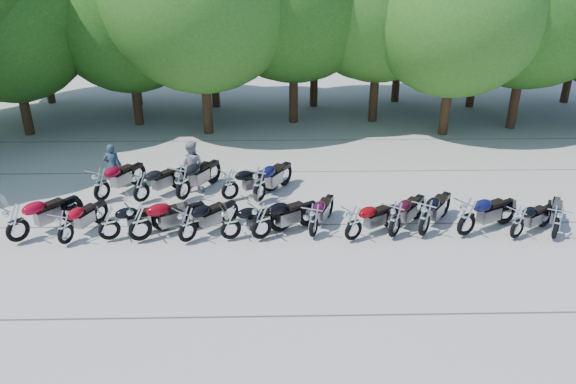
{
  "coord_description": "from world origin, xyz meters",
  "views": [
    {
      "loc": [
        -0.31,
        -12.47,
        7.15
      ],
      "look_at": [
        0.0,
        1.5,
        1.1
      ],
      "focal_mm": 32.0,
      "sensor_mm": 36.0,
      "label": 1
    }
  ],
  "objects_px": {
    "motorcycle_2": "(108,223)",
    "motorcycle_3": "(139,221)",
    "motorcycle_10": "(425,217)",
    "motorcycle_6": "(262,220)",
    "motorcycle_4": "(187,224)",
    "motorcycle_7": "(314,220)",
    "motorcycle_18": "(259,184)",
    "motorcycle_16": "(183,182)",
    "motorcycle_9": "(395,219)",
    "motorcycle_15": "(141,186)",
    "motorcycle_17": "(230,184)",
    "motorcycle_13": "(557,221)",
    "motorcycle_8": "(354,223)",
    "rider_1": "(191,166)",
    "motorcycle_5": "(231,222)",
    "motorcycle_11": "(468,216)",
    "motorcycle_12": "(518,222)",
    "rider_0": "(113,166)",
    "motorcycle_0": "(16,222)",
    "motorcycle_14": "(101,184)",
    "motorcycle_1": "(64,226)"
  },
  "relations": [
    {
      "from": "motorcycle_4",
      "to": "motorcycle_18",
      "type": "relative_size",
      "value": 0.88
    },
    {
      "from": "motorcycle_17",
      "to": "motorcycle_18",
      "type": "bearing_deg",
      "value": -133.74
    },
    {
      "from": "motorcycle_2",
      "to": "motorcycle_14",
      "type": "distance_m",
      "value": 2.92
    },
    {
      "from": "motorcycle_3",
      "to": "motorcycle_16",
      "type": "bearing_deg",
      "value": -46.94
    },
    {
      "from": "motorcycle_11",
      "to": "motorcycle_12",
      "type": "height_order",
      "value": "motorcycle_11"
    },
    {
      "from": "motorcycle_3",
      "to": "motorcycle_12",
      "type": "xyz_separation_m",
      "value": [
        10.75,
        -0.07,
        -0.1
      ]
    },
    {
      "from": "motorcycle_10",
      "to": "motorcycle_13",
      "type": "relative_size",
      "value": 1.12
    },
    {
      "from": "motorcycle_4",
      "to": "motorcycle_9",
      "type": "bearing_deg",
      "value": -136.63
    },
    {
      "from": "motorcycle_5",
      "to": "motorcycle_9",
      "type": "distance_m",
      "value": 4.7
    },
    {
      "from": "motorcycle_3",
      "to": "motorcycle_9",
      "type": "relative_size",
      "value": 1.06
    },
    {
      "from": "motorcycle_10",
      "to": "motorcycle_9",
      "type": "bearing_deg",
      "value": 40.86
    },
    {
      "from": "motorcycle_4",
      "to": "motorcycle_16",
      "type": "xyz_separation_m",
      "value": [
        -0.6,
        2.89,
        0.09
      ]
    },
    {
      "from": "motorcycle_18",
      "to": "motorcycle_16",
      "type": "bearing_deg",
      "value": 24.09
    },
    {
      "from": "motorcycle_7",
      "to": "motorcycle_16",
      "type": "bearing_deg",
      "value": -10.49
    },
    {
      "from": "motorcycle_9",
      "to": "motorcycle_11",
      "type": "height_order",
      "value": "motorcycle_11"
    },
    {
      "from": "motorcycle_18",
      "to": "rider_0",
      "type": "xyz_separation_m",
      "value": [
        -5.22,
        1.54,
        0.1
      ]
    },
    {
      "from": "motorcycle_8",
      "to": "motorcycle_15",
      "type": "xyz_separation_m",
      "value": [
        -6.65,
        2.79,
        0.02
      ]
    },
    {
      "from": "motorcycle_15",
      "to": "motorcycle_4",
      "type": "bearing_deg",
      "value": 163.88
    },
    {
      "from": "motorcycle_2",
      "to": "motorcycle_7",
      "type": "xyz_separation_m",
      "value": [
        5.82,
        0.08,
        -0.01
      ]
    },
    {
      "from": "motorcycle_5",
      "to": "motorcycle_11",
      "type": "relative_size",
      "value": 0.89
    },
    {
      "from": "motorcycle_3",
      "to": "motorcycle_17",
      "type": "height_order",
      "value": "motorcycle_3"
    },
    {
      "from": "motorcycle_6",
      "to": "motorcycle_11",
      "type": "xyz_separation_m",
      "value": [
        5.9,
        0.07,
        0.02
      ]
    },
    {
      "from": "motorcycle_2",
      "to": "motorcycle_13",
      "type": "height_order",
      "value": "motorcycle_2"
    },
    {
      "from": "motorcycle_3",
      "to": "rider_1",
      "type": "xyz_separation_m",
      "value": [
        0.92,
        3.72,
        0.25
      ]
    },
    {
      "from": "motorcycle_15",
      "to": "rider_1",
      "type": "distance_m",
      "value": 1.86
    },
    {
      "from": "motorcycle_9",
      "to": "rider_0",
      "type": "height_order",
      "value": "rider_0"
    },
    {
      "from": "motorcycle_0",
      "to": "rider_0",
      "type": "relative_size",
      "value": 1.48
    },
    {
      "from": "motorcycle_3",
      "to": "motorcycle_5",
      "type": "relative_size",
      "value": 1.12
    },
    {
      "from": "motorcycle_2",
      "to": "motorcycle_17",
      "type": "height_order",
      "value": "motorcycle_17"
    },
    {
      "from": "motorcycle_3",
      "to": "motorcycle_4",
      "type": "height_order",
      "value": "motorcycle_3"
    },
    {
      "from": "motorcycle_4",
      "to": "motorcycle_10",
      "type": "relative_size",
      "value": 0.95
    },
    {
      "from": "motorcycle_17",
      "to": "motorcycle_16",
      "type": "bearing_deg",
      "value": 58.21
    },
    {
      "from": "motorcycle_2",
      "to": "motorcycle_17",
      "type": "distance_m",
      "value": 4.21
    },
    {
      "from": "motorcycle_11",
      "to": "motorcycle_15",
      "type": "xyz_separation_m",
      "value": [
        -9.94,
        2.6,
        -0.05
      ]
    },
    {
      "from": "motorcycle_5",
      "to": "motorcycle_8",
      "type": "xyz_separation_m",
      "value": [
        3.49,
        -0.13,
        0.01
      ]
    },
    {
      "from": "motorcycle_6",
      "to": "motorcycle_9",
      "type": "distance_m",
      "value": 3.82
    },
    {
      "from": "motorcycle_4",
      "to": "motorcycle_7",
      "type": "xyz_separation_m",
      "value": [
        3.58,
        0.23,
        -0.03
      ]
    },
    {
      "from": "motorcycle_13",
      "to": "motorcycle_7",
      "type": "bearing_deg",
      "value": 24.43
    },
    {
      "from": "motorcycle_9",
      "to": "motorcycle_15",
      "type": "height_order",
      "value": "motorcycle_9"
    },
    {
      "from": "motorcycle_3",
      "to": "motorcycle_8",
      "type": "xyz_separation_m",
      "value": [
        6.04,
        -0.09,
        -0.07
      ]
    },
    {
      "from": "motorcycle_13",
      "to": "rider_0",
      "type": "height_order",
      "value": "rider_0"
    },
    {
      "from": "rider_1",
      "to": "motorcycle_15",
      "type": "bearing_deg",
      "value": 43.42
    },
    {
      "from": "motorcycle_10",
      "to": "motorcycle_6",
      "type": "bearing_deg",
      "value": 37.6
    },
    {
      "from": "motorcycle_4",
      "to": "motorcycle_10",
      "type": "bearing_deg",
      "value": -136.21
    },
    {
      "from": "motorcycle_1",
      "to": "motorcycle_12",
      "type": "height_order",
      "value": "motorcycle_1"
    },
    {
      "from": "motorcycle_2",
      "to": "motorcycle_3",
      "type": "relative_size",
      "value": 0.89
    },
    {
      "from": "motorcycle_3",
      "to": "motorcycle_16",
      "type": "xyz_separation_m",
      "value": [
        0.75,
        2.82,
        0.04
      ]
    },
    {
      "from": "motorcycle_3",
      "to": "motorcycle_15",
      "type": "relative_size",
      "value": 1.07
    },
    {
      "from": "motorcycle_1",
      "to": "motorcycle_9",
      "type": "height_order",
      "value": "motorcycle_9"
    },
    {
      "from": "motorcycle_8",
      "to": "motorcycle_10",
      "type": "distance_m",
      "value": 2.1
    }
  ]
}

